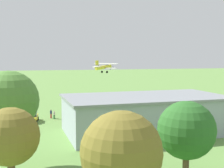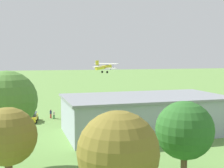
{
  "view_description": "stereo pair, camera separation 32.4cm",
  "coord_description": "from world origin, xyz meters",
  "px_view_note": "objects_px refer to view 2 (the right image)",
  "views": [
    {
      "loc": [
        20.72,
        80.32,
        11.73
      ],
      "look_at": [
        1.01,
        11.67,
        5.49
      ],
      "focal_mm": 49.54,
      "sensor_mm": 36.0,
      "label": 1
    },
    {
      "loc": [
        20.41,
        80.41,
        11.73
      ],
      "look_at": [
        1.01,
        11.67,
        5.49
      ],
      "focal_mm": 49.54,
      "sensor_mm": 36.0,
      "label": 2
    }
  ],
  "objects_px": {
    "tree_behind_hangar_right": "(7,101)",
    "tree_near_perimeter_road": "(185,130)",
    "biplane": "(104,67)",
    "car_red": "(73,115)",
    "car_yellow": "(32,117)",
    "person_watching_takeoff": "(163,109)",
    "person_crossing_taxiway": "(96,111)",
    "tree_behind_hangar_left": "(118,152)",
    "tree_at_field_edge": "(8,137)",
    "hangar": "(145,114)",
    "person_walking_on_apron": "(54,115)",
    "windsock": "(10,84)",
    "person_near_hangar_door": "(51,114)",
    "car_grey": "(176,111)"
  },
  "relations": [
    {
      "from": "person_walking_on_apron",
      "to": "tree_behind_hangar_left",
      "type": "distance_m",
      "value": 38.29
    },
    {
      "from": "car_grey",
      "to": "tree_at_field_edge",
      "type": "distance_m",
      "value": 43.73
    },
    {
      "from": "tree_behind_hangar_right",
      "to": "person_watching_takeoff",
      "type": "bearing_deg",
      "value": -138.83
    },
    {
      "from": "tree_near_perimeter_road",
      "to": "windsock",
      "type": "bearing_deg",
      "value": -73.06
    },
    {
      "from": "car_grey",
      "to": "windsock",
      "type": "relative_size",
      "value": 0.82
    },
    {
      "from": "person_crossing_taxiway",
      "to": "tree_behind_hangar_right",
      "type": "bearing_deg",
      "value": 60.33
    },
    {
      "from": "hangar",
      "to": "person_crossing_taxiway",
      "type": "distance_m",
      "value": 16.98
    },
    {
      "from": "tree_behind_hangar_right",
      "to": "tree_at_field_edge",
      "type": "relative_size",
      "value": 1.31
    },
    {
      "from": "car_red",
      "to": "tree_near_perimeter_road",
      "type": "distance_m",
      "value": 32.62
    },
    {
      "from": "tree_at_field_edge",
      "to": "person_near_hangar_door",
      "type": "bearing_deg",
      "value": -99.71
    },
    {
      "from": "person_watching_takeoff",
      "to": "tree_behind_hangar_right",
      "type": "height_order",
      "value": "tree_behind_hangar_right"
    },
    {
      "from": "hangar",
      "to": "car_grey",
      "type": "bearing_deg",
      "value": -134.58
    },
    {
      "from": "tree_behind_hangar_right",
      "to": "tree_at_field_edge",
      "type": "xyz_separation_m",
      "value": [
        -0.44,
        8.66,
        -1.67
      ]
    },
    {
      "from": "windsock",
      "to": "tree_near_perimeter_road",
      "type": "bearing_deg",
      "value": 106.94
    },
    {
      "from": "person_near_hangar_door",
      "to": "tree_behind_hangar_right",
      "type": "bearing_deg",
      "value": 76.29
    },
    {
      "from": "windsock",
      "to": "person_walking_on_apron",
      "type": "bearing_deg",
      "value": 108.12
    },
    {
      "from": "person_watching_takeoff",
      "to": "hangar",
      "type": "bearing_deg",
      "value": 56.2
    },
    {
      "from": "hangar",
      "to": "biplane",
      "type": "relative_size",
      "value": 3.09
    },
    {
      "from": "windsock",
      "to": "car_yellow",
      "type": "bearing_deg",
      "value": 99.76
    },
    {
      "from": "windsock",
      "to": "person_near_hangar_door",
      "type": "bearing_deg",
      "value": 107.77
    },
    {
      "from": "person_near_hangar_door",
      "to": "person_crossing_taxiway",
      "type": "bearing_deg",
      "value": -174.19
    },
    {
      "from": "hangar",
      "to": "person_watching_takeoff",
      "type": "xyz_separation_m",
      "value": [
        -10.15,
        -15.15,
        -2.12
      ]
    },
    {
      "from": "tree_behind_hangar_right",
      "to": "tree_at_field_edge",
      "type": "bearing_deg",
      "value": 92.88
    },
    {
      "from": "car_yellow",
      "to": "windsock",
      "type": "height_order",
      "value": "windsock"
    },
    {
      "from": "hangar",
      "to": "tree_at_field_edge",
      "type": "xyz_separation_m",
      "value": [
        19.2,
        19.55,
        2.68
      ]
    },
    {
      "from": "car_red",
      "to": "car_yellow",
      "type": "relative_size",
      "value": 0.94
    },
    {
      "from": "person_walking_on_apron",
      "to": "windsock",
      "type": "bearing_deg",
      "value": -71.88
    },
    {
      "from": "tree_near_perimeter_road",
      "to": "windsock",
      "type": "height_order",
      "value": "tree_near_perimeter_road"
    },
    {
      "from": "person_watching_takeoff",
      "to": "person_walking_on_apron",
      "type": "bearing_deg",
      "value": 1.83
    },
    {
      "from": "person_near_hangar_door",
      "to": "tree_near_perimeter_road",
      "type": "distance_m",
      "value": 35.47
    },
    {
      "from": "car_grey",
      "to": "person_crossing_taxiway",
      "type": "distance_m",
      "value": 16.16
    },
    {
      "from": "car_grey",
      "to": "person_near_hangar_door",
      "type": "bearing_deg",
      "value": -9.2
    },
    {
      "from": "car_yellow",
      "to": "tree_behind_hangar_right",
      "type": "relative_size",
      "value": 0.45
    },
    {
      "from": "hangar",
      "to": "windsock",
      "type": "bearing_deg",
      "value": -62.62
    },
    {
      "from": "biplane",
      "to": "person_near_hangar_door",
      "type": "height_order",
      "value": "biplane"
    },
    {
      "from": "hangar",
      "to": "tree_near_perimeter_road",
      "type": "relative_size",
      "value": 3.3
    },
    {
      "from": "tree_behind_hangar_right",
      "to": "tree_near_perimeter_road",
      "type": "distance_m",
      "value": 18.12
    },
    {
      "from": "biplane",
      "to": "person_walking_on_apron",
      "type": "xyz_separation_m",
      "value": [
        15.64,
        22.43,
        -8.32
      ]
    },
    {
      "from": "biplane",
      "to": "car_red",
      "type": "relative_size",
      "value": 1.83
    },
    {
      "from": "tree_behind_hangar_left",
      "to": "tree_at_field_edge",
      "type": "height_order",
      "value": "tree_behind_hangar_left"
    },
    {
      "from": "tree_behind_hangar_right",
      "to": "tree_at_field_edge",
      "type": "height_order",
      "value": "tree_behind_hangar_right"
    },
    {
      "from": "hangar",
      "to": "biplane",
      "type": "height_order",
      "value": "biplane"
    },
    {
      "from": "tree_behind_hangar_left",
      "to": "tree_behind_hangar_right",
      "type": "height_order",
      "value": "tree_behind_hangar_right"
    },
    {
      "from": "car_grey",
      "to": "tree_at_field_edge",
      "type": "bearing_deg",
      "value": 45.48
    },
    {
      "from": "person_walking_on_apron",
      "to": "tree_behind_hangar_left",
      "type": "height_order",
      "value": "tree_behind_hangar_left"
    },
    {
      "from": "hangar",
      "to": "car_red",
      "type": "distance_m",
      "value": 16.42
    },
    {
      "from": "person_walking_on_apron",
      "to": "tree_behind_hangar_right",
      "type": "distance_m",
      "value": 27.03
    },
    {
      "from": "hangar",
      "to": "car_yellow",
      "type": "xyz_separation_m",
      "value": [
        16.72,
        -12.91,
        -2.01
      ]
    },
    {
      "from": "person_walking_on_apron",
      "to": "car_grey",
      "type": "bearing_deg",
      "value": 172.93
    },
    {
      "from": "person_crossing_taxiway",
      "to": "tree_behind_hangar_left",
      "type": "relative_size",
      "value": 0.21
    }
  ]
}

